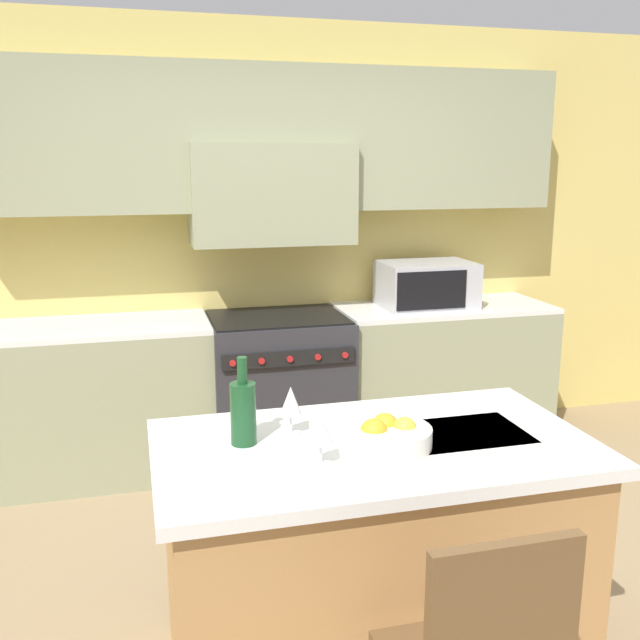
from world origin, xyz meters
TOP-DOWN VIEW (x-y plane):
  - ground_plane at (0.00, 0.00)m, footprint 10.00×10.00m
  - back_cabinetry at (0.00, 2.10)m, footprint 10.00×0.46m
  - back_counter at (-0.00, 1.85)m, footprint 3.62×0.62m
  - range_stove at (0.00, 1.83)m, footprint 0.84×0.70m
  - microwave at (0.99, 1.85)m, footprint 0.59×0.42m
  - kitchen_island at (-0.06, -0.15)m, footprint 1.52×0.85m
  - wine_bottle at (-0.50, -0.05)m, footprint 0.09×0.09m
  - wine_glass_near at (-0.28, -0.28)m, footprint 0.08×0.08m
  - wine_glass_far at (-0.32, 0.00)m, footprint 0.08×0.08m
  - fruit_bowl at (-0.02, -0.19)m, footprint 0.29×0.29m

SIDE VIEW (x-z plane):
  - ground_plane at x=0.00m, z-range 0.00..0.00m
  - kitchen_island at x=-0.06m, z-range 0.00..0.90m
  - range_stove at x=0.00m, z-range 0.00..0.92m
  - back_counter at x=0.00m, z-range 0.00..0.92m
  - fruit_bowl at x=-0.02m, z-range 0.88..0.99m
  - wine_bottle at x=-0.50m, z-range 0.86..1.17m
  - wine_glass_near at x=-0.28m, z-range 0.92..1.10m
  - wine_glass_far at x=-0.32m, z-range 0.92..1.10m
  - microwave at x=0.99m, z-range 0.92..1.21m
  - back_cabinetry at x=0.00m, z-range 0.25..2.95m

